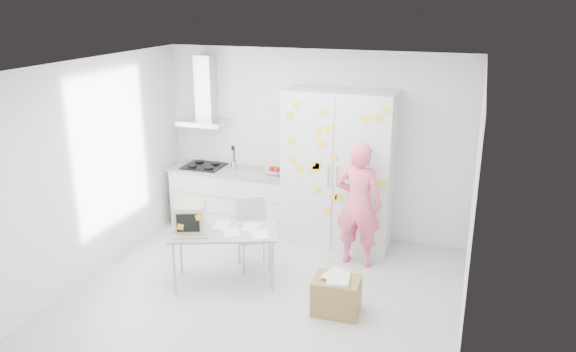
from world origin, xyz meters
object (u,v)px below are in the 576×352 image
(desk, at_px, (203,224))
(cardboard_box, at_px, (336,295))
(chair, at_px, (253,229))
(person, at_px, (359,204))

(desk, distance_m, cardboard_box, 1.82)
(chair, xyz_separation_m, cardboard_box, (1.32, -0.77, -0.31))
(cardboard_box, bearing_deg, desk, 174.30)
(person, bearing_deg, chair, 25.39)
(person, distance_m, desk, 2.01)
(desk, bearing_deg, cardboard_box, -26.70)
(person, xyz_separation_m, cardboard_box, (0.04, -1.27, -0.62))
(person, xyz_separation_m, desk, (-1.68, -1.10, -0.07))
(desk, xyz_separation_m, cardboard_box, (1.73, -0.17, -0.56))
(chair, height_order, cardboard_box, chair)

